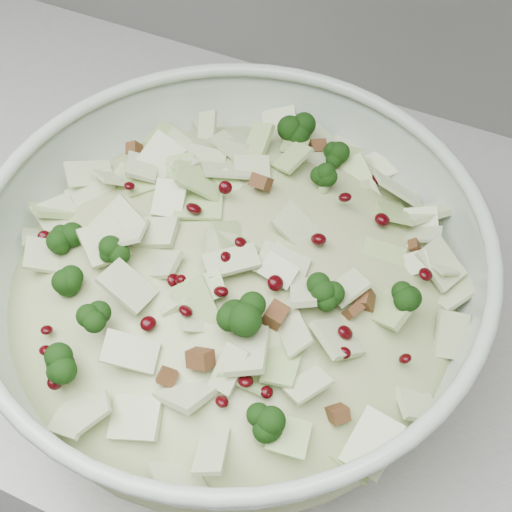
{
  "coord_description": "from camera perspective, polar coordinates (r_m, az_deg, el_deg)",
  "views": [
    {
      "loc": [
        -0.42,
        1.31,
        1.47
      ],
      "look_at": [
        -0.56,
        1.62,
        1.02
      ],
      "focal_mm": 50.0,
      "sensor_mm": 36.0,
      "label": 1
    }
  ],
  "objects": [
    {
      "name": "mixing_bowl",
      "position": [
        0.59,
        -1.82,
        -2.79
      ],
      "size": [
        0.49,
        0.49,
        0.16
      ],
      "rotation": [
        0.0,
        0.0,
        0.27
      ],
      "color": "#B4C6B4",
      "rests_on": "counter"
    },
    {
      "name": "salad",
      "position": [
        0.57,
        -1.89,
        -1.33
      ],
      "size": [
        0.42,
        0.42,
        0.16
      ],
      "rotation": [
        0.0,
        0.0,
        0.15
      ],
      "color": "#B5BB80",
      "rests_on": "mixing_bowl"
    }
  ]
}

